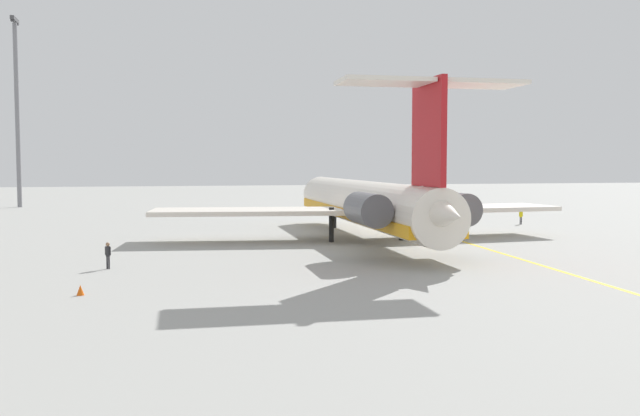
{
  "coord_description": "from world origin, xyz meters",
  "views": [
    {
      "loc": [
        -59.49,
        24.43,
        6.88
      ],
      "look_at": [
        -0.52,
        10.67,
        2.93
      ],
      "focal_mm": 38.2,
      "sensor_mm": 36.0,
      "label": 1
    }
  ],
  "objects_px": {
    "ground_crew_portside": "(521,215)",
    "safety_cone_nose": "(80,290)",
    "ground_crew_near_nose": "(108,252)",
    "light_mast": "(17,105)",
    "main_jetliner": "(367,203)"
  },
  "relations": [
    {
      "from": "ground_crew_near_nose",
      "to": "safety_cone_nose",
      "type": "xyz_separation_m",
      "value": [
        -8.98,
        0.74,
        -0.84
      ]
    },
    {
      "from": "safety_cone_nose",
      "to": "light_mast",
      "type": "relative_size",
      "value": 0.02
    },
    {
      "from": "light_mast",
      "to": "safety_cone_nose",
      "type": "bearing_deg",
      "value": -167.28
    },
    {
      "from": "ground_crew_near_nose",
      "to": "ground_crew_portside",
      "type": "bearing_deg",
      "value": -28.46
    },
    {
      "from": "main_jetliner",
      "to": "ground_crew_portside",
      "type": "height_order",
      "value": "main_jetliner"
    },
    {
      "from": "ground_crew_portside",
      "to": "safety_cone_nose",
      "type": "relative_size",
      "value": 3.12
    },
    {
      "from": "ground_crew_near_nose",
      "to": "main_jetliner",
      "type": "bearing_deg",
      "value": -28.39
    },
    {
      "from": "ground_crew_near_nose",
      "to": "safety_cone_nose",
      "type": "distance_m",
      "value": 9.05
    },
    {
      "from": "ground_crew_portside",
      "to": "safety_cone_nose",
      "type": "bearing_deg",
      "value": -43.23
    },
    {
      "from": "main_jetliner",
      "to": "safety_cone_nose",
      "type": "bearing_deg",
      "value": 134.58
    },
    {
      "from": "safety_cone_nose",
      "to": "light_mast",
      "type": "distance_m",
      "value": 82.14
    },
    {
      "from": "ground_crew_near_nose",
      "to": "light_mast",
      "type": "xyz_separation_m",
      "value": [
        69.65,
        18.48,
        14.94
      ]
    },
    {
      "from": "safety_cone_nose",
      "to": "light_mast",
      "type": "xyz_separation_m",
      "value": [
        78.64,
        17.74,
        15.78
      ]
    },
    {
      "from": "main_jetliner",
      "to": "safety_cone_nose",
      "type": "xyz_separation_m",
      "value": [
        -20.62,
        21.95,
        -3.13
      ]
    },
    {
      "from": "main_jetliner",
      "to": "safety_cone_nose",
      "type": "distance_m",
      "value": 30.28
    }
  ]
}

